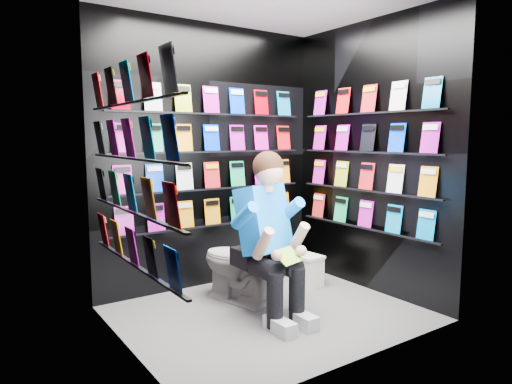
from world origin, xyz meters
TOP-DOWN VIEW (x-y plane):
  - floor at (0.00, 0.00)m, footprint 2.40×2.40m
  - wall_back at (0.00, 1.00)m, footprint 2.40×0.04m
  - wall_front at (0.00, -1.00)m, footprint 2.40×0.04m
  - wall_left at (-1.20, 0.00)m, footprint 0.04×2.00m
  - wall_right at (1.20, 0.00)m, footprint 0.04×2.00m
  - comics_back at (0.00, 0.97)m, footprint 2.10×0.06m
  - comics_left at (-1.17, 0.00)m, footprint 0.06×1.70m
  - comics_right at (1.17, 0.00)m, footprint 0.06×1.70m
  - toilet at (-0.05, 0.41)m, footprint 0.61×0.84m
  - longbox at (0.76, 0.44)m, footprint 0.24×0.40m
  - longbox_lid at (0.76, 0.44)m, footprint 0.26×0.42m
  - reader at (-0.05, 0.03)m, footprint 0.78×0.96m
  - held_comic at (-0.05, -0.32)m, footprint 0.27×0.20m

SIDE VIEW (x-z plane):
  - floor at x=0.00m, z-range 0.00..0.00m
  - longbox at x=0.76m, z-range 0.00..0.29m
  - longbox_lid at x=0.76m, z-range 0.29..0.31m
  - toilet at x=-0.05m, z-range 0.00..0.73m
  - held_comic at x=-0.05m, z-range 0.53..0.63m
  - reader at x=-0.05m, z-range 0.04..1.57m
  - wall_back at x=0.00m, z-range 0.00..2.60m
  - wall_front at x=0.00m, z-range 0.00..2.60m
  - wall_left at x=-1.20m, z-range 0.00..2.60m
  - wall_right at x=1.20m, z-range 0.00..2.60m
  - comics_back at x=0.00m, z-range 0.62..1.99m
  - comics_left at x=-1.17m, z-range 0.62..1.99m
  - comics_right at x=1.17m, z-range 0.62..1.99m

